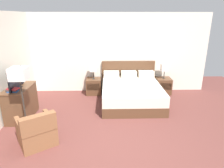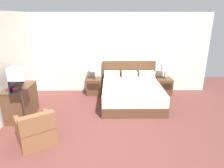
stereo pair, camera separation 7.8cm
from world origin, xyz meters
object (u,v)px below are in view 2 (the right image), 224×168
(table_lamp_left, at_px, (94,68))
(book_blue_cover, at_px, (12,89))
(dresser, at_px, (21,101))
(armchair_by_window, at_px, (36,131))
(bed, at_px, (131,92))
(floor_lamp, at_px, (19,78))
(nightstand_left, at_px, (94,86))
(book_small_top, at_px, (13,88))
(book_red_cover, at_px, (13,91))
(table_lamp_right, at_px, (165,68))
(tv, at_px, (16,79))
(nightstand_right, at_px, (164,86))

(table_lamp_left, relative_size, book_blue_cover, 2.12)
(dresser, bearing_deg, armchair_by_window, -56.63)
(bed, distance_m, book_blue_cover, 3.29)
(floor_lamp, bearing_deg, table_lamp_left, 59.65)
(nightstand_left, relative_size, book_small_top, 2.14)
(nightstand_left, bearing_deg, book_small_top, -131.82)
(bed, distance_m, nightstand_left, 1.40)
(bed, height_order, table_lamp_left, bed)
(dresser, height_order, book_red_cover, book_red_cover)
(table_lamp_left, height_order, table_lamp_right, same)
(table_lamp_right, relative_size, tv, 0.65)
(bed, height_order, book_red_cover, bed)
(table_lamp_right, distance_m, book_red_cover, 4.61)
(table_lamp_left, distance_m, book_small_top, 2.65)
(tv, height_order, armchair_by_window, tv)
(nightstand_right, bearing_deg, book_red_cover, -154.68)
(nightstand_right, relative_size, book_red_cover, 2.26)
(table_lamp_right, bearing_deg, tv, -157.52)
(book_small_top, height_order, armchair_by_window, book_small_top)
(table_lamp_right, xyz_separation_m, dresser, (-4.17, -1.65, -0.48))
(book_small_top, bearing_deg, table_lamp_left, 48.20)
(dresser, bearing_deg, table_lamp_right, 21.58)
(table_lamp_right, relative_size, book_small_top, 2.00)
(table_lamp_right, height_order, book_red_cover, table_lamp_right)
(nightstand_right, bearing_deg, book_blue_cover, -154.78)
(table_lamp_right, xyz_separation_m, armchair_by_window, (-3.38, -2.84, -0.62))
(bed, height_order, book_small_top, bed)
(nightstand_right, distance_m, book_blue_cover, 4.67)
(tv, bearing_deg, book_blue_cover, -94.47)
(armchair_by_window, bearing_deg, tv, 125.02)
(table_lamp_left, relative_size, book_small_top, 2.00)
(tv, bearing_deg, book_red_cover, -89.96)
(book_red_cover, xyz_separation_m, book_small_top, (0.01, 0.00, 0.07))
(table_lamp_left, distance_m, book_red_cover, 2.66)
(dresser, relative_size, book_blue_cover, 4.45)
(bed, bearing_deg, book_red_cover, -157.22)
(floor_lamp, bearing_deg, table_lamp_right, 32.13)
(bed, relative_size, book_blue_cover, 8.82)
(table_lamp_left, distance_m, book_blue_cover, 2.67)
(dresser, xyz_separation_m, floor_lamp, (0.39, -0.73, 0.86))
(dresser, distance_m, book_red_cover, 0.53)
(table_lamp_left, xyz_separation_m, book_red_cover, (-1.78, -1.97, -0.05))
(nightstand_right, distance_m, floor_lamp, 4.58)
(book_red_cover, bearing_deg, floor_lamp, -46.03)
(bed, xyz_separation_m, table_lamp_left, (-1.20, 0.73, 0.59))
(bed, xyz_separation_m, nightstand_left, (-1.20, 0.72, -0.05))
(bed, distance_m, book_red_cover, 3.27)
(dresser, xyz_separation_m, book_red_cover, (0.00, -0.32, 0.42))
(book_blue_cover, bearing_deg, bed, 22.65)
(nightstand_right, xyz_separation_m, armchair_by_window, (-3.38, -2.84, 0.02))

